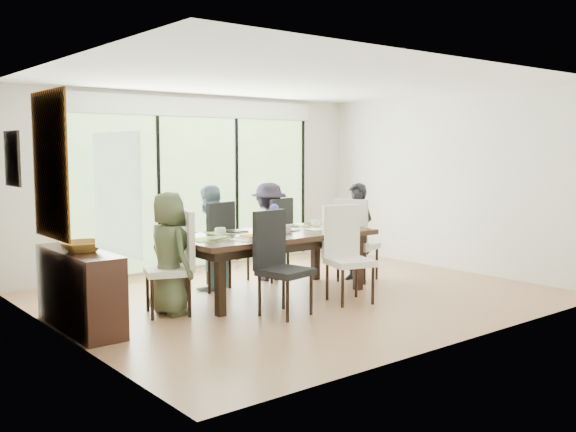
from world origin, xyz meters
TOP-DOWN VIEW (x-y plane):
  - floor at (0.00, 0.00)m, footprint 6.00×5.00m
  - ceiling at (0.00, 0.00)m, footprint 6.00×5.00m
  - wall_back at (0.00, 2.51)m, footprint 6.00×0.02m
  - wall_front at (0.00, -2.51)m, footprint 6.00×0.02m
  - wall_left at (-3.01, 0.00)m, footprint 0.02×5.00m
  - wall_right at (3.01, 0.00)m, footprint 0.02×5.00m
  - glass_doors at (0.00, 2.47)m, footprint 4.20×0.02m
  - blinds_header at (0.00, 2.46)m, footprint 4.40×0.06m
  - mullion_a at (-2.10, 2.46)m, footprint 0.05×0.04m
  - mullion_b at (-0.70, 2.46)m, footprint 0.05×0.04m
  - mullion_c at (0.70, 2.46)m, footprint 0.05×0.04m
  - mullion_d at (2.10, 2.46)m, footprint 0.05×0.04m
  - side_window at (-2.97, -1.20)m, footprint 0.02×0.90m
  - deck at (0.00, 3.40)m, footprint 6.00×1.80m
  - rail_top at (0.00, 4.20)m, footprint 6.00×0.08m
  - foliage_left at (-1.80, 5.20)m, footprint 3.20×3.20m
  - foliage_mid at (0.40, 5.80)m, footprint 4.00×4.00m
  - foliage_right at (2.20, 5.00)m, footprint 2.80×2.80m
  - foliage_far at (-0.60, 6.50)m, footprint 3.60×3.60m
  - table_top at (-0.27, 0.21)m, footprint 2.59×1.18m
  - table_apron at (-0.27, 0.21)m, footprint 2.37×0.97m
  - table_leg_fl at (-1.35, -0.22)m, footprint 0.10×0.10m
  - table_leg_fr at (0.81, -0.22)m, footprint 0.10×0.10m
  - table_leg_bl at (-1.35, 0.64)m, footprint 0.10×0.10m
  - table_leg_br at (0.81, 0.64)m, footprint 0.10×0.10m
  - chair_left_end at (-1.77, 0.21)m, footprint 0.63×0.63m
  - chair_right_end at (1.23, 0.21)m, footprint 0.63×0.63m
  - chair_far_left at (-0.72, 1.06)m, footprint 0.61×0.61m
  - chair_far_right at (0.28, 1.06)m, footprint 0.62×0.62m
  - chair_near_left at (-0.77, -0.66)m, footprint 0.58×0.58m
  - chair_near_right at (0.23, -0.66)m, footprint 0.61×0.61m
  - person_left_end at (-1.75, 0.21)m, footprint 0.43×0.66m
  - person_right_end at (1.21, 0.21)m, footprint 0.48×0.69m
  - person_far_left at (-0.72, 1.04)m, footprint 0.72×0.54m
  - person_far_right at (0.28, 1.04)m, footprint 0.71×0.51m
  - placemat_left at (-1.22, 0.21)m, footprint 0.47×0.34m
  - placemat_right at (0.68, 0.21)m, footprint 0.47×0.34m
  - placemat_far_l at (-0.72, 0.61)m, footprint 0.47×0.34m
  - placemat_far_r at (0.28, 0.61)m, footprint 0.47×0.34m
  - placemat_paper at (-0.82, -0.09)m, footprint 0.47×0.34m
  - tablet_far_l at (-0.62, 0.56)m, footprint 0.28×0.19m
  - tablet_far_r at (0.23, 0.56)m, footprint 0.26×0.18m
  - papers at (0.43, 0.16)m, footprint 0.32×0.24m
  - platter_base at (-0.82, -0.09)m, footprint 0.28×0.28m
  - platter_snacks at (-0.82, -0.09)m, footprint 0.22×0.22m
  - vase at (-0.22, 0.26)m, footprint 0.09×0.09m
  - hyacinth_stems at (-0.22, 0.26)m, footprint 0.04×0.04m
  - hyacinth_blooms at (-0.22, 0.26)m, footprint 0.12×0.12m
  - laptop at (-1.12, 0.11)m, footprint 0.42×0.36m
  - cup_a at (-0.97, 0.36)m, footprint 0.15×0.15m
  - cup_b at (-0.12, 0.11)m, footprint 0.14×0.14m
  - cup_c at (0.53, 0.31)m, footprint 0.16×0.16m
  - book at (-0.02, 0.26)m, footprint 0.23×0.28m
  - sideboard at (-2.76, 0.25)m, footprint 0.41×1.46m
  - bowl at (-2.76, 0.15)m, footprint 0.44×0.44m
  - candlestick_base at (-2.76, 0.60)m, footprint 0.09×0.09m
  - candlestick_shaft at (-2.76, 0.60)m, footprint 0.02×0.02m
  - candlestick_pan at (-2.76, 0.60)m, footprint 0.09×0.09m
  - candle at (-2.76, 0.60)m, footprint 0.03×0.03m
  - tapestry at (-2.97, 0.40)m, footprint 0.02×1.00m
  - art_frame at (-2.97, 1.70)m, footprint 0.03×0.55m
  - art_canvas at (-2.95, 1.70)m, footprint 0.01×0.45m

SIDE VIEW (x-z plane):
  - deck at x=0.00m, z-range -0.10..0.00m
  - floor at x=0.00m, z-range -0.01..0.00m
  - table_leg_fl at x=-1.35m, z-range 0.00..0.74m
  - table_leg_fr at x=0.81m, z-range 0.00..0.74m
  - table_leg_bl at x=-1.35m, z-range 0.00..0.74m
  - table_leg_br at x=0.81m, z-range 0.00..0.74m
  - sideboard at x=-2.76m, z-range 0.00..0.82m
  - rail_top at x=0.00m, z-range 0.52..0.58m
  - chair_left_end at x=-1.77m, z-range 0.00..1.18m
  - chair_right_end at x=1.23m, z-range 0.00..1.18m
  - chair_far_left at x=-0.72m, z-range 0.00..1.18m
  - chair_far_right at x=0.28m, z-range 0.00..1.18m
  - chair_near_left at x=-0.77m, z-range 0.00..1.18m
  - chair_near_right at x=0.23m, z-range 0.00..1.18m
  - table_apron at x=-0.27m, z-range 0.62..0.73m
  - person_left_end at x=-1.75m, z-range 0.00..1.39m
  - person_right_end at x=1.21m, z-range 0.00..1.39m
  - person_far_left at x=-0.72m, z-range 0.00..1.39m
  - person_far_right at x=0.28m, z-range 0.00..1.39m
  - table_top at x=-0.27m, z-range 0.74..0.81m
  - papers at x=0.43m, z-range 0.81..0.81m
  - placemat_left at x=-1.22m, z-range 0.81..0.81m
  - placemat_right at x=0.68m, z-range 0.81..0.81m
  - placemat_far_l at x=-0.72m, z-range 0.81..0.81m
  - placemat_far_r at x=0.28m, z-range 0.81..0.81m
  - placemat_paper at x=-0.82m, z-range 0.81..0.81m
  - book at x=-0.02m, z-range 0.81..0.83m
  - tablet_far_r at x=0.23m, z-range 0.81..0.83m
  - tablet_far_l at x=-0.62m, z-range 0.81..0.83m
  - laptop at x=-1.12m, z-range 0.81..0.84m
  - platter_base at x=-0.82m, z-range 0.81..0.84m
  - candlestick_base at x=-2.76m, z-range 0.82..0.86m
  - platter_snacks at x=-0.82m, z-range 0.84..0.85m
  - cup_b at x=-0.12m, z-range 0.81..0.91m
  - cup_a at x=-0.97m, z-range 0.81..0.91m
  - cup_c at x=0.53m, z-range 0.81..0.91m
  - vase at x=-0.22m, z-range 0.81..0.94m
  - bowl at x=-2.76m, z-range 0.82..0.93m
  - hyacinth_stems at x=-0.22m, z-range 0.92..1.09m
  - hyacinth_blooms at x=-0.22m, z-range 1.05..1.17m
  - glass_doors at x=0.00m, z-range 0.05..2.35m
  - mullion_a at x=-2.10m, z-range 0.05..2.35m
  - mullion_b at x=-0.70m, z-range 0.05..2.35m
  - mullion_c at x=0.70m, z-range 0.05..2.35m
  - mullion_d at x=2.10m, z-range 0.05..2.35m
  - foliage_right at x=2.20m, z-range -0.14..2.66m
  - wall_back at x=0.00m, z-range 0.00..2.70m
  - wall_front at x=0.00m, z-range 0.00..2.70m
  - wall_left at x=-3.01m, z-range 0.00..2.70m
  - wall_right at x=3.01m, z-range 0.00..2.70m
  - candlestick_shaft at x=-2.76m, z-range 0.85..1.99m
  - foliage_left at x=-1.80m, z-range -0.16..3.04m
  - side_window at x=-2.97m, z-range 1.00..2.00m
  - foliage_far at x=-0.60m, z-range -0.18..3.42m
  - tapestry at x=-2.97m, z-range 0.95..2.45m
  - art_frame at x=-2.97m, z-range 1.42..2.08m
  - art_canvas at x=-2.95m, z-range 1.48..2.02m
  - foliage_mid at x=0.40m, z-range -0.20..3.80m
  - candlestick_pan at x=-2.76m, z-range 1.97..2.00m
  - candle at x=-2.76m, z-range 1.99..2.08m
  - blinds_header at x=0.00m, z-range 2.36..2.64m
  - ceiling at x=0.00m, z-range 2.70..2.71m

